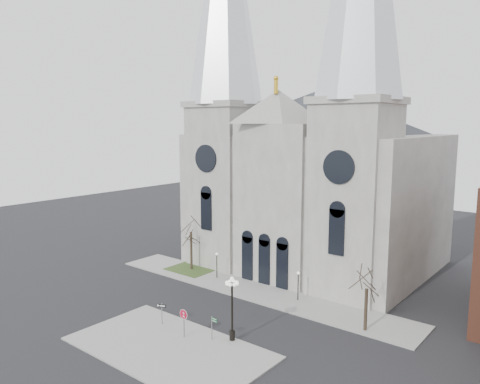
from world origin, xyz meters
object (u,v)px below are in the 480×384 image
Objects in this scene: stop_sign at (184,317)px; street_name_sign at (212,326)px; globe_lamp at (232,301)px; one_way_sign at (162,310)px.

street_name_sign is at bearing 47.92° from stop_sign.
globe_lamp reaches higher than stop_sign.
globe_lamp is 3.01m from street_name_sign.
stop_sign is at bearing -149.22° from street_name_sign.
street_name_sign is (6.06, 0.63, -0.14)m from one_way_sign.
one_way_sign is 6.10m from street_name_sign.
street_name_sign reaches higher than one_way_sign.
globe_lamp is at bearing 39.10° from street_name_sign.
globe_lamp reaches higher than one_way_sign.
stop_sign is 3.77m from one_way_sign.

